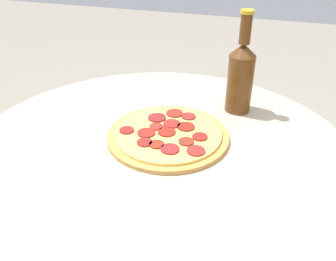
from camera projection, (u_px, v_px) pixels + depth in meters
The scene contains 3 objects.
table at pixel (158, 210), 0.92m from camera, with size 0.89×0.89×0.74m.
pizza at pixel (168, 135), 0.86m from camera, with size 0.28×0.28×0.02m.
beer_bottle at pixel (241, 75), 0.94m from camera, with size 0.07×0.07×0.26m.
Camera 1 is at (0.64, 0.21, 1.21)m, focal length 40.00 mm.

